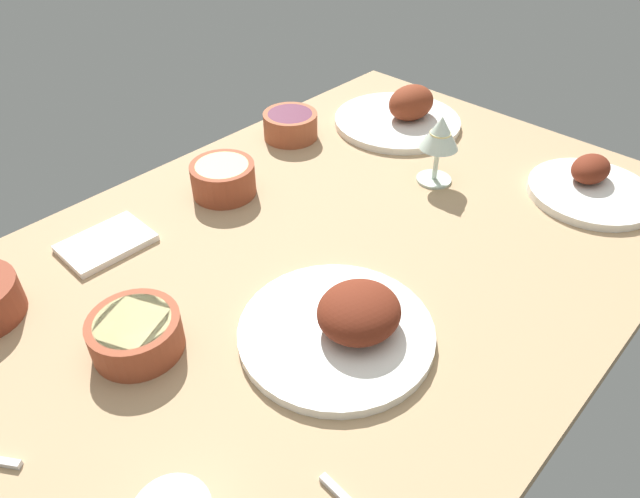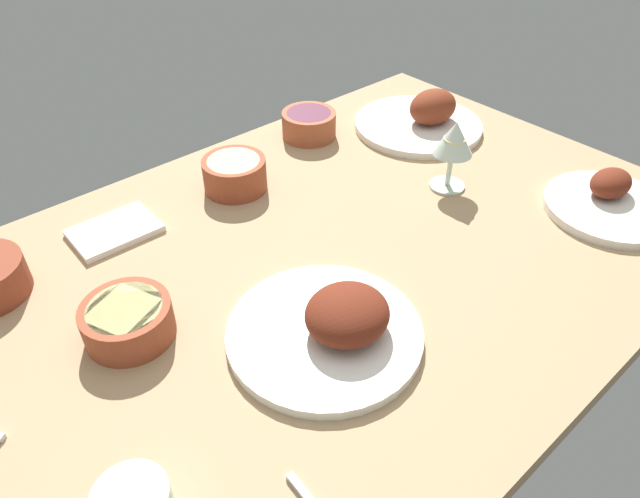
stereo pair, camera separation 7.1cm
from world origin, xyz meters
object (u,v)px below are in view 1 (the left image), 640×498
bowl_onions (290,124)px  bowl_potatoes (136,333)px  plate_center_main (402,114)px  folded_napkin (106,243)px  plate_far_side (346,324)px  bowl_pasta (223,178)px  wine_glass (442,137)px  plate_near_viewer (591,186)px

bowl_onions → bowl_potatoes: (-58.82, -28.99, -0.11)cm
bowl_potatoes → bowl_onions: bearing=26.2°
plate_center_main → folded_napkin: size_ratio=2.00×
plate_far_side → bowl_pasta: size_ratio=2.30×
bowl_pasta → wine_glass: bearing=-41.2°
plate_far_side → bowl_potatoes: (-21.70, 19.80, 0.62)cm
plate_center_main → bowl_pasta: bearing=170.8°
bowl_pasta → bowl_potatoes: bowl_pasta is taller
plate_near_viewer → folded_napkin: bearing=143.5°
plate_center_main → wine_glass: wine_glass is taller
plate_center_main → bowl_onions: bearing=147.0°
plate_near_viewer → bowl_onions: plate_near_viewer is taller
plate_center_main → folded_napkin: (-71.94, 9.62, -1.84)cm
bowl_potatoes → folded_napkin: size_ratio=0.88×
plate_center_main → bowl_onions: plate_center_main is taller
bowl_pasta → folded_napkin: 24.96cm
plate_near_viewer → bowl_potatoes: bearing=160.0°
bowl_pasta → bowl_onions: bowl_pasta is taller
plate_far_side → bowl_onions: size_ratio=2.35×
wine_glass → bowl_potatoes: bearing=175.1°
bowl_pasta → folded_napkin: bowl_pasta is taller
plate_near_viewer → folded_napkin: size_ratio=1.63×
bowl_onions → wine_glass: bearing=-78.9°
bowl_onions → folded_napkin: bowl_onions is taller
plate_far_side → bowl_potatoes: bearing=137.6°
plate_center_main → folded_napkin: plate_center_main is taller
plate_center_main → wine_glass: bearing=-127.7°
plate_far_side → wine_glass: 46.73cm
bowl_pasta → bowl_onions: (24.91, 6.86, -0.27)cm
bowl_onions → bowl_potatoes: bearing=-153.8°
plate_near_viewer → bowl_pasta: size_ratio=1.93×
plate_center_main → bowl_potatoes: (-81.12, -14.49, 0.56)cm
plate_near_viewer → bowl_onions: size_ratio=1.97×
bowl_pasta → bowl_onions: size_ratio=1.02×
bowl_onions → wine_glass: 35.91cm
plate_center_main → folded_napkin: bearing=172.4°
plate_far_side → folded_napkin: 45.70cm
plate_center_main → plate_far_side: 68.60cm
plate_center_main → plate_near_viewer: 44.54cm
bowl_potatoes → plate_near_viewer: bearing=-20.0°
plate_near_viewer → wine_glass: wine_glass is taller
bowl_potatoes → plate_far_side: bearing=-42.4°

